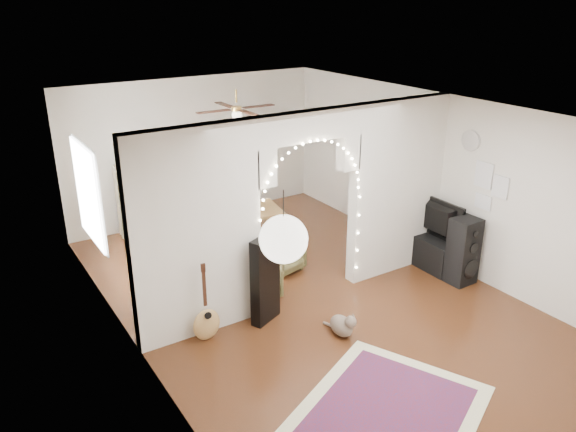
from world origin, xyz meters
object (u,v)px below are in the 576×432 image
acoustic_guitar (206,312)px  floor_speaker (463,251)px  dining_table (244,214)px  bookcase (154,196)px  dining_chair_right (260,280)px  media_console (428,251)px  dining_chair_left (282,255)px

acoustic_guitar → floor_speaker: acoustic_guitar is taller
floor_speaker → dining_table: (-2.24, 2.71, 0.17)m
bookcase → dining_table: bearing=-77.5°
acoustic_guitar → dining_chair_right: size_ratio=1.69×
media_console → bookcase: 4.92m
acoustic_guitar → dining_chair_right: acoustic_guitar is taller
bookcase → dining_chair_left: 2.88m
floor_speaker → acoustic_guitar: bearing=169.0°
bookcase → dining_chair_right: bookcase is taller
acoustic_guitar → dining_table: size_ratio=0.68×
dining_table → dining_chair_left: dining_table is taller
bookcase → dining_table: bookcase is taller
acoustic_guitar → media_console: 3.90m
media_console → dining_table: (-2.24, 2.03, 0.43)m
floor_speaker → dining_chair_left: floor_speaker is taller
floor_speaker → dining_chair_right: (-2.76, 1.28, -0.27)m
floor_speaker → bookcase: bearing=124.4°
media_console → bookcase: bearing=131.0°
media_console → dining_chair_right: bearing=168.6°
acoustic_guitar → dining_chair_left: acoustic_guitar is taller
bookcase → dining_chair_right: size_ratio=2.50×
acoustic_guitar → dining_table: (1.66, 2.03, 0.29)m
dining_chair_left → dining_table: bearing=87.0°
floor_speaker → dining_table: floor_speaker is taller
dining_chair_left → acoustic_guitar: bearing=-161.9°
media_console → bookcase: bookcase is taller
media_console → floor_speaker: bearing=-89.2°
dining_table → acoustic_guitar: bearing=-118.7°
media_console → acoustic_guitar: bearing=-179.2°
dining_chair_right → dining_chair_left: bearing=48.0°
bookcase → floor_speaker: bearing=-70.3°
bookcase → dining_chair_right: (0.40, -3.15, -0.43)m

